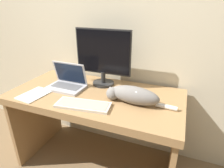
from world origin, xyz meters
The scene contains 7 objects.
wall_back centered at (0.00, 0.78, 1.30)m, with size 6.40×0.06×2.60m.
desk centered at (0.00, 0.36, 0.60)m, with size 1.44×0.72×0.76m.
monitor centered at (-0.01, 0.56, 1.03)m, with size 0.51×0.20×0.50m.
laptop centered at (-0.28, 0.37, 0.81)m, with size 0.33×0.22×0.22m.
external_keyboard centered at (0.01, 0.14, 0.77)m, with size 0.42×0.20×0.02m.
cat centered at (0.33, 0.32, 0.83)m, with size 0.54×0.17×0.13m.
paper_notepad centered at (-0.46, 0.15, 0.76)m, with size 0.21×0.27×0.01m.
Camera 1 is at (0.64, -0.90, 1.46)m, focal length 30.00 mm.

